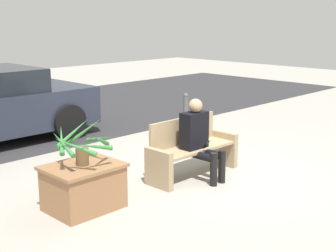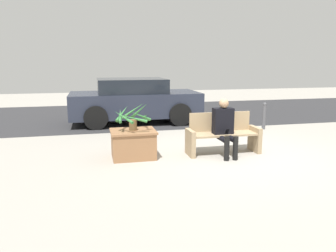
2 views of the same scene
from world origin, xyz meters
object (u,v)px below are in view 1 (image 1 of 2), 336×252
object	(u,v)px
bench	(191,149)
person_seated	(199,136)
potted_plant	(82,144)
planter_box	(84,185)
bollard_post	(186,110)

from	to	relation	value
bench	person_seated	distance (m)	0.30
bench	potted_plant	world-z (taller)	potted_plant
person_seated	potted_plant	xyz separation A→B (m)	(-1.84, 0.25, 0.19)
bench	person_seated	world-z (taller)	person_seated
person_seated	potted_plant	size ratio (longest dim) A/B	1.60
person_seated	potted_plant	distance (m)	1.87
bench	planter_box	world-z (taller)	bench
potted_plant	bollard_post	world-z (taller)	potted_plant
planter_box	bollard_post	xyz separation A→B (m)	(3.98, 1.97, 0.10)
planter_box	potted_plant	xyz separation A→B (m)	(-0.01, -0.01, 0.52)
bench	bollard_post	distance (m)	2.94
bench	person_seated	size ratio (longest dim) A/B	1.31
planter_box	bollard_post	distance (m)	4.44
bench	planter_box	bearing A→B (deg)	177.72
planter_box	potted_plant	bearing A→B (deg)	-125.43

